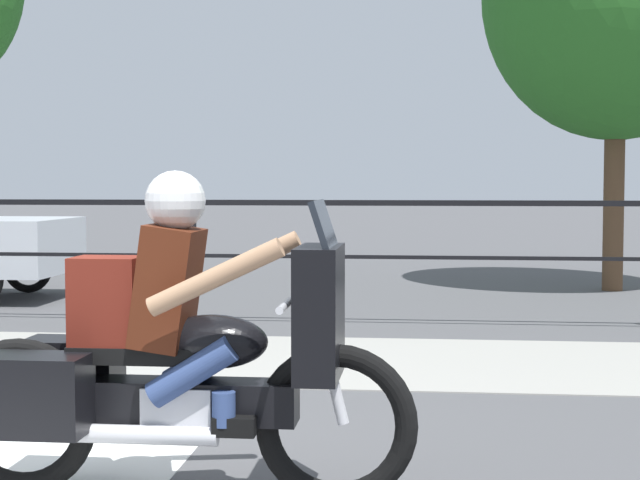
# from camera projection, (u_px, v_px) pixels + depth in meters

# --- Properties ---
(sidewalk_band) EXTENTS (44.00, 2.40, 0.01)m
(sidewalk_band) POSITION_uv_depth(u_px,v_px,m) (141.00, 356.00, 8.63)
(sidewalk_band) COLOR #99968E
(sidewalk_band) RESTS_ON ground
(fence_railing) EXTENTS (36.00, 0.05, 1.35)m
(fence_railing) POSITION_uv_depth(u_px,v_px,m) (194.00, 227.00, 10.61)
(fence_railing) COLOR black
(fence_railing) RESTS_ON ground
(motorcycle) EXTENTS (2.34, 0.76, 1.60)m
(motorcycle) POSITION_uv_depth(u_px,v_px,m) (171.00, 357.00, 4.72)
(motorcycle) COLOR black
(motorcycle) RESTS_ON ground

